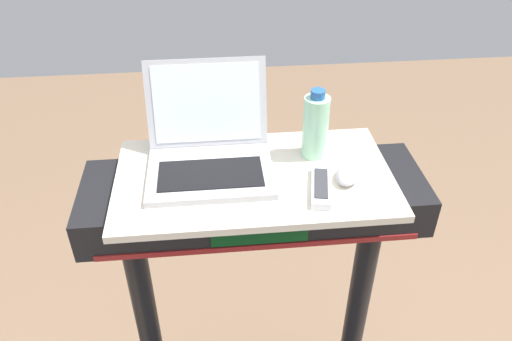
% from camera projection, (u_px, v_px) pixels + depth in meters
% --- Properties ---
extents(desk_board, '(0.71, 0.40, 0.02)m').
position_uv_depth(desk_board, '(254.00, 178.00, 1.31)').
color(desk_board, beige).
rests_on(desk_board, treadmill_base).
extents(laptop, '(0.32, 0.31, 0.24)m').
position_uv_depth(laptop, '(209.00, 149.00, 1.31)').
color(laptop, '#B7B7BC').
rests_on(laptop, desk_board).
extents(computer_mouse, '(0.10, 0.12, 0.03)m').
position_uv_depth(computer_mouse, '(348.00, 174.00, 1.28)').
color(computer_mouse, '#B2B2B7').
rests_on(computer_mouse, desk_board).
extents(water_bottle, '(0.07, 0.07, 0.19)m').
position_uv_depth(water_bottle, '(315.00, 126.00, 1.33)').
color(water_bottle, '#9EDBB2').
rests_on(water_bottle, desk_board).
extents(tv_remote, '(0.08, 0.17, 0.02)m').
position_uv_depth(tv_remote, '(321.00, 187.00, 1.24)').
color(tv_remote, silver).
rests_on(tv_remote, desk_board).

